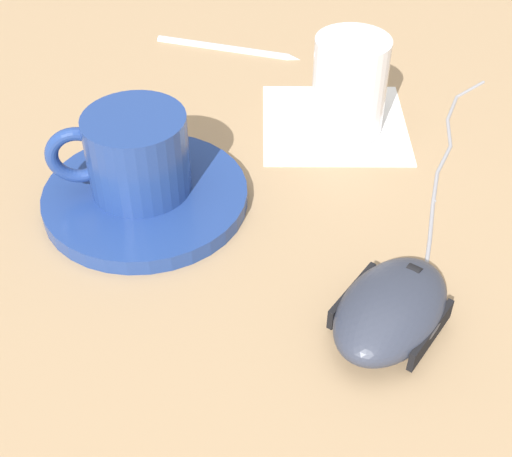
# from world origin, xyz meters

# --- Properties ---
(ground_plane) EXTENTS (3.00, 3.00, 0.00)m
(ground_plane) POSITION_xyz_m (0.00, 0.00, 0.00)
(ground_plane) COLOR #9E7F5B
(saucer) EXTENTS (0.16, 0.16, 0.01)m
(saucer) POSITION_xyz_m (-0.10, 0.09, 0.01)
(saucer) COLOR navy
(saucer) RESTS_ON ground
(coffee_cup) EXTENTS (0.08, 0.10, 0.06)m
(coffee_cup) POSITION_xyz_m (-0.10, 0.10, 0.04)
(coffee_cup) COLOR navy
(coffee_cup) RESTS_ON saucer
(computer_mouse) EXTENTS (0.11, 0.08, 0.03)m
(computer_mouse) POSITION_xyz_m (-0.14, -0.12, 0.02)
(computer_mouse) COLOR #2D3342
(computer_mouse) RESTS_ON ground
(mouse_cable) EXTENTS (0.29, 0.04, 0.00)m
(mouse_cable) POSITION_xyz_m (0.06, -0.10, 0.00)
(mouse_cable) COLOR gray
(mouse_cable) RESTS_ON ground
(napkin_under_glass) EXTENTS (0.17, 0.17, 0.00)m
(napkin_under_glass) POSITION_xyz_m (0.07, -0.00, 0.00)
(napkin_under_glass) COLOR white
(napkin_under_glass) RESTS_ON ground
(drinking_glass) EXTENTS (0.06, 0.06, 0.08)m
(drinking_glass) POSITION_xyz_m (0.07, -0.01, 0.04)
(drinking_glass) COLOR silver
(drinking_glass) RESTS_ON napkin_under_glass
(pen) EXTENTS (0.03, 0.16, 0.01)m
(pen) POSITION_xyz_m (0.15, 0.15, 0.00)
(pen) COLOR silver
(pen) RESTS_ON ground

